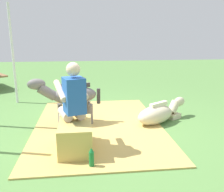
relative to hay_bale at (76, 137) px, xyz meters
The scene contains 8 objects.
ground_plane 1.01m from the hay_bale, 25.96° to the right, with size 24.00×24.00×0.00m, color #568442.
hay_patch 1.10m from the hay_bale, 21.42° to the right, with size 3.38×2.37×0.02m, color tan.
hay_bale is the anchor object (origin of this frame).
person_seated 0.53m from the hay_bale, 12.62° to the left, with size 0.72×0.55×1.33m.
pony_standing 1.18m from the hay_bale, ahead, with size 0.48×1.33×0.94m.
pony_lying 1.92m from the hay_bale, 56.91° to the right, with size 0.94×1.28×0.42m.
soda_bottle 0.55m from the hay_bale, 156.44° to the right, with size 0.07×0.07×0.29m.
tent_pole_right 3.46m from the hay_bale, 28.67° to the left, with size 0.06×0.06×2.45m, color silver.
Camera 1 is at (-4.27, 0.28, 1.71)m, focal length 38.86 mm.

